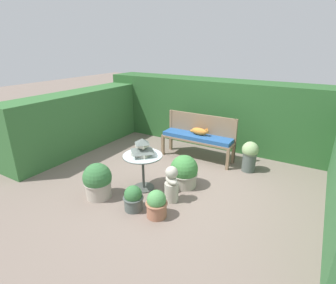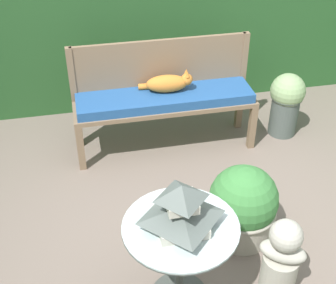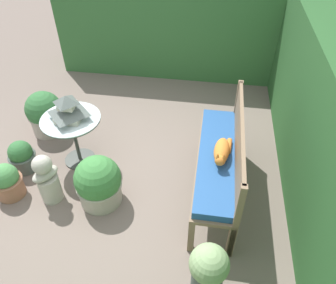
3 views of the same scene
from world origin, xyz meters
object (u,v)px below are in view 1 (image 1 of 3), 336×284
at_px(garden_bench, 197,139).
at_px(potted_plant_table_far, 250,155).
at_px(potted_plant_bench_left, 184,172).
at_px(garden_bust, 172,185).
at_px(potted_plant_path_edge, 157,204).
at_px(cat, 200,131).
at_px(pagoda_birdhouse, 142,148).
at_px(potted_plant_patio_mid, 133,198).
at_px(potted_plant_table_near, 98,181).
at_px(patio_table, 143,162).

height_order(garden_bench, potted_plant_table_far, potted_plant_table_far).
distance_m(garden_bench, potted_plant_bench_left, 1.29).
relative_size(garden_bust, potted_plant_path_edge, 1.44).
distance_m(cat, potted_plant_table_far, 1.18).
bearing_deg(pagoda_birdhouse, potted_plant_table_far, 49.52).
height_order(garden_bench, potted_plant_bench_left, potted_plant_bench_left).
bearing_deg(potted_plant_patio_mid, garden_bench, 89.75).
bearing_deg(potted_plant_patio_mid, cat, 88.80).
xyz_separation_m(pagoda_birdhouse, garden_bust, (0.63, -0.09, -0.48)).
relative_size(cat, pagoda_birdhouse, 1.26).
bearing_deg(garden_bench, potted_plant_bench_left, -75.38).
bearing_deg(potted_plant_table_near, patio_table, 51.69).
bearing_deg(potted_plant_table_far, pagoda_birdhouse, -130.48).
bearing_deg(potted_plant_table_near, potted_plant_patio_mid, 1.23).
relative_size(pagoda_birdhouse, potted_plant_path_edge, 0.86).
relative_size(garden_bench, pagoda_birdhouse, 4.35).
distance_m(pagoda_birdhouse, potted_plant_table_far, 2.25).
bearing_deg(cat, potted_plant_table_near, -103.98).
distance_m(pagoda_birdhouse, potted_plant_bench_left, 0.90).
relative_size(garden_bench, potted_plant_table_far, 2.58).
height_order(garden_bench, potted_plant_patio_mid, garden_bench).
bearing_deg(pagoda_birdhouse, potted_plant_table_near, -128.31).
relative_size(cat, patio_table, 0.69).
height_order(garden_bust, potted_plant_bench_left, garden_bust).
bearing_deg(potted_plant_table_near, garden_bust, 25.47).
distance_m(patio_table, potted_plant_table_far, 2.22).
distance_m(garden_bench, garden_bust, 1.83).
height_order(garden_bench, potted_plant_table_near, potted_plant_table_near).
bearing_deg(potted_plant_bench_left, cat, 102.56).
bearing_deg(garden_bust, potted_plant_patio_mid, -93.96).
xyz_separation_m(potted_plant_bench_left, potted_plant_table_near, (-1.07, -1.09, 0.02)).
bearing_deg(garden_bench, potted_plant_patio_mid, -90.25).
bearing_deg(cat, potted_plant_table_far, 2.05).
xyz_separation_m(cat, pagoda_birdhouse, (-0.29, -1.73, 0.14)).
distance_m(pagoda_birdhouse, potted_plant_patio_mid, 0.88).
distance_m(garden_bust, potted_plant_patio_mid, 0.66).
relative_size(potted_plant_bench_left, potted_plant_table_far, 0.94).
height_order(potted_plant_table_far, potted_plant_patio_mid, potted_plant_table_far).
bearing_deg(garden_bench, garden_bust, -78.01).
height_order(pagoda_birdhouse, potted_plant_table_near, pagoda_birdhouse).
distance_m(potted_plant_bench_left, potted_plant_patio_mid, 1.12).
distance_m(cat, potted_plant_table_near, 2.51).
distance_m(garden_bust, potted_plant_path_edge, 0.49).
relative_size(cat, potted_plant_table_far, 0.75).
bearing_deg(potted_plant_bench_left, potted_plant_patio_mid, -107.18).
bearing_deg(potted_plant_patio_mid, garden_bust, 53.29).
bearing_deg(cat, patio_table, -95.15).
bearing_deg(potted_plant_patio_mid, potted_plant_bench_left, 72.82).
relative_size(garden_bench, potted_plant_patio_mid, 3.99).
height_order(cat, pagoda_birdhouse, pagoda_birdhouse).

